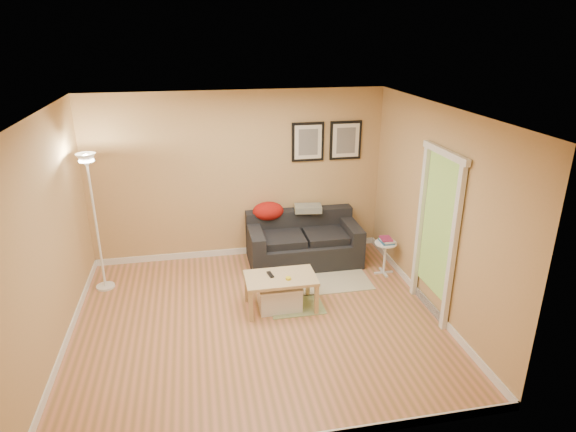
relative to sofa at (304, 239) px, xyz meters
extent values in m
plane|color=#C47954|center=(-0.93, -1.53, -0.38)|extent=(4.50, 4.50, 0.00)
plane|color=white|center=(-0.93, -1.53, 2.23)|extent=(4.50, 4.50, 0.00)
plane|color=tan|center=(-0.93, 0.47, 0.92)|extent=(4.50, 0.00, 4.50)
plane|color=tan|center=(-0.93, -3.53, 0.92)|extent=(4.50, 0.00, 4.50)
plane|color=tan|center=(-3.18, -1.53, 0.92)|extent=(0.00, 4.00, 4.00)
plane|color=tan|center=(1.32, -1.53, 0.92)|extent=(0.00, 4.00, 4.00)
cube|color=white|center=(-0.93, 0.46, -0.33)|extent=(4.50, 0.02, 0.10)
cube|color=white|center=(-3.17, -1.53, -0.33)|extent=(0.02, 4.00, 0.10)
cube|color=white|center=(1.31, -1.53, -0.33)|extent=(0.02, 4.00, 0.10)
cube|color=beige|center=(0.18, -0.64, -0.37)|extent=(1.25, 0.85, 0.01)
cube|color=#668C4C|center=(-0.39, -1.29, -0.37)|extent=(0.70, 0.50, 0.01)
cube|color=black|center=(-0.72, -1.20, 0.09)|extent=(0.08, 0.17, 0.02)
cylinder|color=yellow|center=(-0.51, -1.36, 0.09)|extent=(0.07, 0.07, 0.03)
camera|label=1|loc=(-1.57, -6.74, 3.06)|focal=30.53mm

